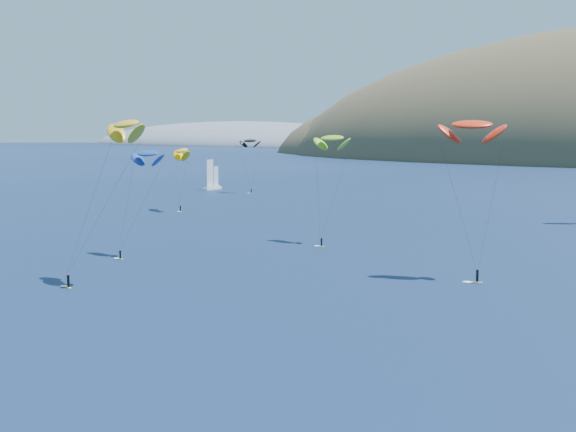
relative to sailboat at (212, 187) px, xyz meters
The scene contains 8 objects.
headland 640.14m from the sailboat, 121.37° to the left, with size 460.00×250.00×60.00m.
sailboat is the anchor object (origin of this frame).
kitesurfer_1 69.38m from the sailboat, 60.54° to the right, with size 9.97×9.05×18.68m.
kitesurfer_2 167.02m from the sailboat, 58.07° to the right, with size 10.15×13.26×25.85m.
kitesurfer_3 131.43m from the sailboat, 43.21° to the right, with size 8.43×10.66×22.77m.
kitesurfer_9 172.34m from the sailboat, 40.42° to the right, with size 10.42×9.19×25.86m.
kitesurfer_10 141.88m from the sailboat, 58.37° to the right, with size 7.79×9.88×20.13m.
kitesurfer_12 24.52m from the sailboat, ahead, with size 7.76×5.32×19.62m.
Camera 1 is at (56.67, -26.46, 23.28)m, focal length 50.00 mm.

